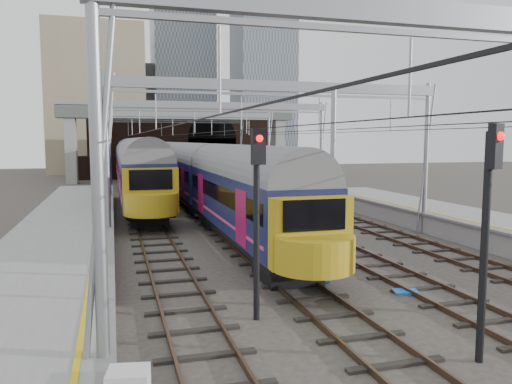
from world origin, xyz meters
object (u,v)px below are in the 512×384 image
object	(u,v)px
train_second	(132,163)
signal_near_centre	(488,217)
train_main	(179,167)
signal_near_left	(257,203)

from	to	relation	value
train_second	signal_near_centre	distance (m)	45.20
train_main	train_second	distance (m)	8.40
train_main	signal_near_centre	world-z (taller)	signal_near_centre
train_second	signal_near_left	distance (m)	40.85
signal_near_left	train_second	bearing A→B (deg)	87.71
train_main	train_second	xyz separation A→B (m)	(-4.00, 7.38, 0.17)
signal_near_left	signal_near_centre	xyz separation A→B (m)	(4.13, -3.99, 0.02)
train_main	signal_near_centre	distance (m)	37.48
train_main	signal_near_centre	size ratio (longest dim) A/B	11.99
train_second	signal_near_centre	bearing A→B (deg)	-82.43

